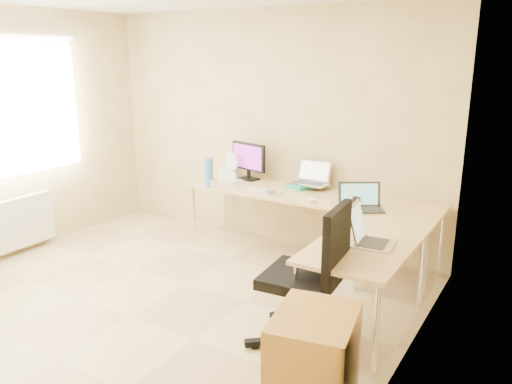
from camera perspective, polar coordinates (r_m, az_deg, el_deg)
The scene contains 23 objects.
floor at distance 4.47m, azimuth -13.90°, elevation -13.43°, with size 4.50×4.50×0.00m, color tan.
wall_back at distance 5.77m, azimuth 1.36°, elevation 7.17°, with size 4.50×4.50×0.00m, color beige.
wall_right at distance 2.91m, azimuth 14.73°, elevation -1.51°, with size 4.50×4.50×0.00m, color beige.
desk_main at distance 5.32m, azimuth 5.87°, elevation -4.01°, with size 2.65×0.70×0.73m, color tan.
desk_return at distance 4.12m, azimuth 12.06°, elevation -10.23°, with size 0.70×1.30×0.73m, color tan.
monitor at distance 5.74m, azimuth -0.83°, elevation 3.48°, with size 0.49×0.16×0.42m, color black.
book_stack at distance 5.45m, azimuth 5.25°, elevation 0.76°, with size 0.21×0.28×0.05m, color #188A78.
laptop_center at distance 5.38m, azimuth 6.14°, elevation 2.14°, with size 0.38×0.29×0.24m, color #9F9FAA.
laptop_black at distance 4.72m, azimuth 11.78°, elevation -0.58°, with size 0.39×0.29×0.25m, color black.
keyboard at distance 5.25m, azimuth 1.06°, elevation 0.10°, with size 0.40×0.11×0.02m, color silver.
mouse at distance 4.94m, azimuth 6.35°, elevation -0.88°, with size 0.10×0.06×0.04m, color silver.
mug at distance 5.45m, azimuth -4.82°, elevation 0.96°, with size 0.09×0.09×0.08m, color silver.
cd_stack at distance 5.14m, azimuth 1.72°, elevation -0.17°, with size 0.14×0.14×0.03m, color silver.
water_bottle at distance 5.45m, azimuth -5.31°, elevation 2.22°, with size 0.09×0.09×0.32m, color #3A79C9.
papers at distance 5.79m, azimuth -2.38°, elevation 1.46°, with size 0.22×0.32×0.01m, color silver.
white_box at distance 5.92m, azimuth -3.01°, elevation 2.13°, with size 0.22×0.16×0.08m, color white.
desk_fan at distance 5.86m, azimuth -2.51°, elevation 2.96°, with size 0.21×0.21×0.27m, color silver.
black_cup at distance 4.70m, azimuth 11.19°, elevation -1.34°, with size 0.07×0.07×0.13m, color black.
laptop_return at distance 3.88m, azimuth 12.98°, elevation -4.11°, with size 0.29×0.37×0.25m, color #BBBBBB.
office_chair at distance 3.77m, azimuth 5.04°, elevation -10.16°, with size 0.68×0.68×1.13m, color black.
cabinet at distance 3.07m, azimuth 6.43°, elevation -19.71°, with size 0.44×0.54×0.75m, color olive.
radiator at distance 6.07m, azimuth -25.03°, elevation -3.12°, with size 0.09×0.80×0.55m, color white.
window at distance 5.85m, azimuth -26.47°, elevation 8.16°, with size 0.10×1.80×1.40m, color white.
Camera 1 is at (2.89, -2.68, 2.12)m, focal length 35.62 mm.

